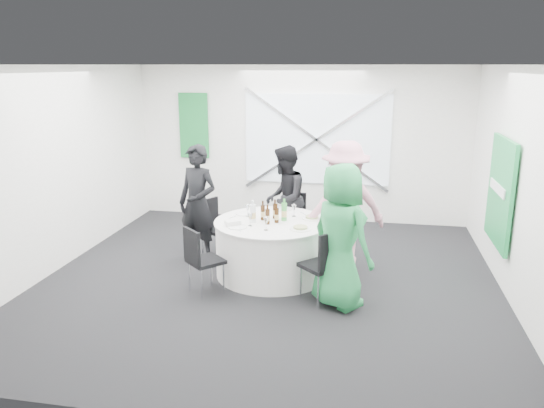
% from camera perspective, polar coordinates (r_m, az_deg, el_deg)
% --- Properties ---
extents(floor, '(6.00, 6.00, 0.00)m').
position_cam_1_polar(floor, '(7.20, -0.30, -8.12)').
color(floor, black).
rests_on(floor, ground).
extents(ceiling, '(6.00, 6.00, 0.00)m').
position_cam_1_polar(ceiling, '(6.63, -0.33, 14.77)').
color(ceiling, silver).
rests_on(ceiling, wall_back).
extents(wall_back, '(6.00, 0.00, 6.00)m').
position_cam_1_polar(wall_back, '(9.69, 3.08, 6.45)').
color(wall_back, white).
rests_on(wall_back, floor).
extents(wall_front, '(6.00, 0.00, 6.00)m').
position_cam_1_polar(wall_front, '(3.98, -8.59, -5.98)').
color(wall_front, white).
rests_on(wall_front, floor).
extents(wall_left, '(0.00, 6.00, 6.00)m').
position_cam_1_polar(wall_left, '(7.91, -22.23, 3.47)').
color(wall_left, white).
rests_on(wall_left, floor).
extents(wall_right, '(0.00, 6.00, 6.00)m').
position_cam_1_polar(wall_right, '(6.88, 25.04, 1.63)').
color(wall_right, white).
rests_on(wall_right, floor).
extents(window_panel, '(2.60, 0.03, 1.60)m').
position_cam_1_polar(window_panel, '(9.61, 4.84, 6.94)').
color(window_panel, silver).
rests_on(window_panel, wall_back).
extents(window_brace_a, '(2.63, 0.05, 1.84)m').
position_cam_1_polar(window_brace_a, '(9.57, 4.82, 6.91)').
color(window_brace_a, silver).
rests_on(window_brace_a, window_panel).
extents(window_brace_b, '(2.63, 0.05, 1.84)m').
position_cam_1_polar(window_brace_b, '(9.57, 4.82, 6.91)').
color(window_brace_b, silver).
rests_on(window_brace_b, window_panel).
extents(green_banner, '(0.55, 0.04, 1.20)m').
position_cam_1_polar(green_banner, '(10.07, -8.41, 8.34)').
color(green_banner, '#16713A').
rests_on(green_banner, wall_back).
extents(green_sign, '(0.05, 1.20, 1.40)m').
position_cam_1_polar(green_sign, '(7.48, 23.35, 1.19)').
color(green_sign, '#1A9245').
rests_on(green_sign, wall_right).
extents(banquet_table, '(1.56, 1.56, 0.76)m').
position_cam_1_polar(banquet_table, '(7.24, -0.00, -4.74)').
color(banquet_table, silver).
rests_on(banquet_table, floor).
extents(chair_back, '(0.42, 0.43, 0.86)m').
position_cam_1_polar(chair_back, '(8.31, 2.25, -1.30)').
color(chair_back, black).
rests_on(chair_back, floor).
extents(chair_back_left, '(0.54, 0.54, 0.86)m').
position_cam_1_polar(chair_back_left, '(7.98, -6.30, -2.06)').
color(chair_back_left, black).
rests_on(chair_back_left, floor).
extents(chair_back_right, '(0.52, 0.52, 0.86)m').
position_cam_1_polar(chair_back_right, '(7.52, 7.53, -3.18)').
color(chair_back_right, black).
rests_on(chair_back_right, floor).
extents(chair_front_right, '(0.59, 0.59, 0.91)m').
position_cam_1_polar(chair_front_right, '(6.38, 5.74, -6.10)').
color(chair_front_right, black).
rests_on(chair_front_right, floor).
extents(chair_front_left, '(0.56, 0.56, 0.87)m').
position_cam_1_polar(chair_front_left, '(6.65, -7.75, -5.56)').
color(chair_front_left, black).
rests_on(chair_front_left, floor).
extents(person_man_back_left, '(0.72, 0.58, 1.71)m').
position_cam_1_polar(person_man_back_left, '(7.75, -7.99, 0.07)').
color(person_man_back_left, black).
rests_on(person_man_back_left, floor).
extents(person_man_back, '(0.44, 0.79, 1.63)m').
position_cam_1_polar(person_man_back, '(8.09, 1.35, 0.57)').
color(person_man_back, black).
rests_on(person_man_back, floor).
extents(person_woman_pink, '(1.29, 0.93, 1.82)m').
position_cam_1_polar(person_woman_pink, '(7.32, 7.80, -0.32)').
color(person_woman_pink, '#CB8397').
rests_on(person_woman_pink, floor).
extents(person_woman_green, '(1.00, 0.96, 1.73)m').
position_cam_1_polar(person_woman_green, '(6.23, 7.38, -3.47)').
color(person_woman_green, '#27914C').
rests_on(person_woman_green, floor).
extents(plate_back, '(0.28, 0.28, 0.01)m').
position_cam_1_polar(plate_back, '(7.69, 1.13, -0.56)').
color(plate_back, white).
rests_on(plate_back, banquet_table).
extents(plate_back_left, '(0.25, 0.25, 0.01)m').
position_cam_1_polar(plate_back_left, '(7.48, -2.96, -1.03)').
color(plate_back_left, white).
rests_on(plate_back_left, banquet_table).
extents(plate_back_right, '(0.27, 0.27, 0.04)m').
position_cam_1_polar(plate_back_right, '(7.25, 4.32, -1.48)').
color(plate_back_right, white).
rests_on(plate_back_right, banquet_table).
extents(plate_front_right, '(0.28, 0.28, 0.04)m').
position_cam_1_polar(plate_front_right, '(6.79, 3.08, -2.61)').
color(plate_front_right, white).
rests_on(plate_front_right, banquet_table).
extents(plate_front_left, '(0.25, 0.25, 0.01)m').
position_cam_1_polar(plate_front_left, '(6.87, -3.74, -2.48)').
color(plate_front_left, white).
rests_on(plate_front_left, banquet_table).
extents(napkin, '(0.23, 0.22, 0.05)m').
position_cam_1_polar(napkin, '(6.95, -4.25, -1.99)').
color(napkin, silver).
rests_on(napkin, plate_front_left).
extents(beer_bottle_a, '(0.06, 0.06, 0.27)m').
position_cam_1_polar(beer_bottle_a, '(7.16, -0.99, -0.93)').
color(beer_bottle_a, '#3B1F0A').
rests_on(beer_bottle_a, banquet_table).
extents(beer_bottle_b, '(0.06, 0.06, 0.27)m').
position_cam_1_polar(beer_bottle_b, '(7.23, 0.32, -0.78)').
color(beer_bottle_b, '#3B1F0A').
rests_on(beer_bottle_b, banquet_table).
extents(beer_bottle_c, '(0.06, 0.06, 0.26)m').
position_cam_1_polar(beer_bottle_c, '(7.04, 0.50, -1.25)').
color(beer_bottle_c, '#3B1F0A').
rests_on(beer_bottle_c, banquet_table).
extents(beer_bottle_d, '(0.06, 0.06, 0.27)m').
position_cam_1_polar(beer_bottle_d, '(6.97, -0.49, -1.37)').
color(beer_bottle_d, '#3B1F0A').
rests_on(beer_bottle_d, banquet_table).
extents(green_water_bottle, '(0.08, 0.08, 0.30)m').
position_cam_1_polar(green_water_bottle, '(7.12, 1.31, -0.87)').
color(green_water_bottle, green).
rests_on(green_water_bottle, banquet_table).
extents(clear_water_bottle, '(0.08, 0.08, 0.30)m').
position_cam_1_polar(clear_water_bottle, '(7.05, -2.08, -1.04)').
color(clear_water_bottle, silver).
rests_on(clear_water_bottle, banquet_table).
extents(wine_glass_a, '(0.07, 0.07, 0.17)m').
position_cam_1_polar(wine_glass_a, '(6.71, -0.64, -1.81)').
color(wine_glass_a, white).
rests_on(wine_glass_a, banquet_table).
extents(wine_glass_b, '(0.07, 0.07, 0.17)m').
position_cam_1_polar(wine_glass_b, '(7.33, 2.38, -0.39)').
color(wine_glass_b, white).
rests_on(wine_glass_b, banquet_table).
extents(wine_glass_c, '(0.07, 0.07, 0.17)m').
position_cam_1_polar(wine_glass_c, '(7.33, -2.63, -0.40)').
color(wine_glass_c, white).
rests_on(wine_glass_c, banquet_table).
extents(wine_glass_d, '(0.07, 0.07, 0.17)m').
position_cam_1_polar(wine_glass_d, '(6.90, -2.37, -1.37)').
color(wine_glass_d, white).
rests_on(wine_glass_d, banquet_table).
extents(fork_a, '(0.10, 0.13, 0.01)m').
position_cam_1_polar(fork_a, '(7.21, 4.55, -1.69)').
color(fork_a, silver).
rests_on(fork_a, banquet_table).
extents(knife_a, '(0.10, 0.13, 0.01)m').
position_cam_1_polar(knife_a, '(7.49, 3.37, -1.03)').
color(knife_a, silver).
rests_on(knife_a, banquet_table).
extents(fork_b, '(0.11, 0.13, 0.01)m').
position_cam_1_polar(fork_b, '(7.04, -4.61, -2.09)').
color(fork_b, silver).
rests_on(fork_b, banquet_table).
extents(knife_b, '(0.10, 0.13, 0.01)m').
position_cam_1_polar(knife_b, '(6.77, -3.60, -2.78)').
color(knife_b, silver).
rests_on(knife_b, banquet_table).
extents(fork_c, '(0.08, 0.14, 0.01)m').
position_cam_1_polar(fork_c, '(7.57, -2.62, -0.85)').
color(fork_c, silver).
rests_on(fork_c, banquet_table).
extents(knife_c, '(0.08, 0.14, 0.01)m').
position_cam_1_polar(knife_c, '(7.33, -4.26, -1.41)').
color(knife_c, silver).
rests_on(knife_c, banquet_table).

